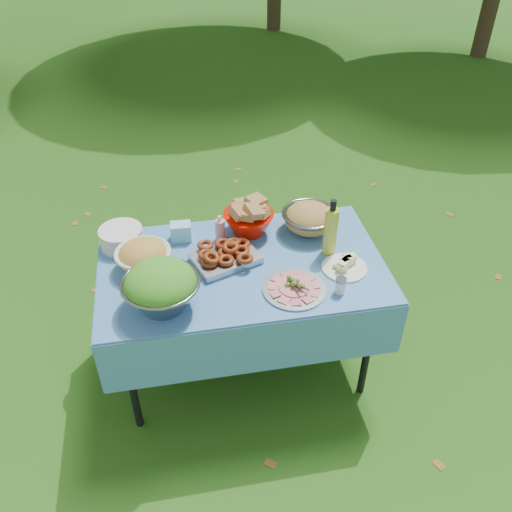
{
  "coord_description": "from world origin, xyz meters",
  "views": [
    {
      "loc": [
        -0.32,
        -2.14,
        2.51
      ],
      "look_at": [
        0.07,
        0.0,
        0.81
      ],
      "focal_mm": 38.0,
      "sensor_mm": 36.0,
      "label": 1
    }
  ],
  "objects_px": {
    "salad_bowl": "(161,287)",
    "oil_bottle": "(331,227)",
    "bread_bowl": "(249,218)",
    "plate_stack": "(121,237)",
    "charcuterie_platter": "(294,284)",
    "pasta_bowl_steel": "(309,218)",
    "picnic_table": "(243,317)"
  },
  "relations": [
    {
      "from": "bread_bowl",
      "to": "pasta_bowl_steel",
      "type": "bearing_deg",
      "value": -7.63
    },
    {
      "from": "plate_stack",
      "to": "oil_bottle",
      "type": "distance_m",
      "value": 1.11
    },
    {
      "from": "salad_bowl",
      "to": "plate_stack",
      "type": "distance_m",
      "value": 0.56
    },
    {
      "from": "plate_stack",
      "to": "pasta_bowl_steel",
      "type": "height_order",
      "value": "pasta_bowl_steel"
    },
    {
      "from": "salad_bowl",
      "to": "oil_bottle",
      "type": "height_order",
      "value": "oil_bottle"
    },
    {
      "from": "salad_bowl",
      "to": "plate_stack",
      "type": "xyz_separation_m",
      "value": [
        -0.19,
        0.52,
        -0.07
      ]
    },
    {
      "from": "plate_stack",
      "to": "bread_bowl",
      "type": "xyz_separation_m",
      "value": [
        0.69,
        0.0,
        0.04
      ]
    },
    {
      "from": "bread_bowl",
      "to": "pasta_bowl_steel",
      "type": "xyz_separation_m",
      "value": [
        0.33,
        -0.04,
        -0.01
      ]
    },
    {
      "from": "salad_bowl",
      "to": "plate_stack",
      "type": "height_order",
      "value": "salad_bowl"
    },
    {
      "from": "pasta_bowl_steel",
      "to": "charcuterie_platter",
      "type": "xyz_separation_m",
      "value": [
        -0.2,
        -0.47,
        -0.04
      ]
    },
    {
      "from": "plate_stack",
      "to": "charcuterie_platter",
      "type": "bearing_deg",
      "value": -32.18
    },
    {
      "from": "plate_stack",
      "to": "charcuterie_platter",
      "type": "xyz_separation_m",
      "value": [
        0.82,
        -0.52,
        -0.02
      ]
    },
    {
      "from": "plate_stack",
      "to": "bread_bowl",
      "type": "bearing_deg",
      "value": 0.09
    },
    {
      "from": "picnic_table",
      "to": "salad_bowl",
      "type": "relative_size",
      "value": 4.04
    },
    {
      "from": "charcuterie_platter",
      "to": "pasta_bowl_steel",
      "type": "bearing_deg",
      "value": 67.45
    },
    {
      "from": "plate_stack",
      "to": "pasta_bowl_steel",
      "type": "relative_size",
      "value": 0.77
    },
    {
      "from": "pasta_bowl_steel",
      "to": "salad_bowl",
      "type": "bearing_deg",
      "value": -150.06
    },
    {
      "from": "picnic_table",
      "to": "charcuterie_platter",
      "type": "relative_size",
      "value": 4.69
    },
    {
      "from": "salad_bowl",
      "to": "charcuterie_platter",
      "type": "xyz_separation_m",
      "value": [
        0.63,
        0.0,
        -0.08
      ]
    },
    {
      "from": "salad_bowl",
      "to": "pasta_bowl_steel",
      "type": "relative_size",
      "value": 1.2
    },
    {
      "from": "picnic_table",
      "to": "plate_stack",
      "type": "height_order",
      "value": "plate_stack"
    },
    {
      "from": "plate_stack",
      "to": "pasta_bowl_steel",
      "type": "distance_m",
      "value": 1.02
    },
    {
      "from": "plate_stack",
      "to": "bread_bowl",
      "type": "relative_size",
      "value": 0.83
    },
    {
      "from": "picnic_table",
      "to": "pasta_bowl_steel",
      "type": "height_order",
      "value": "pasta_bowl_steel"
    },
    {
      "from": "salad_bowl",
      "to": "bread_bowl",
      "type": "distance_m",
      "value": 0.72
    },
    {
      "from": "pasta_bowl_steel",
      "to": "oil_bottle",
      "type": "height_order",
      "value": "oil_bottle"
    },
    {
      "from": "oil_bottle",
      "to": "bread_bowl",
      "type": "bearing_deg",
      "value": 146.03
    },
    {
      "from": "salad_bowl",
      "to": "bread_bowl",
      "type": "xyz_separation_m",
      "value": [
        0.49,
        0.52,
        -0.03
      ]
    },
    {
      "from": "salad_bowl",
      "to": "oil_bottle",
      "type": "xyz_separation_m",
      "value": [
        0.88,
        0.26,
        0.04
      ]
    },
    {
      "from": "plate_stack",
      "to": "bread_bowl",
      "type": "height_order",
      "value": "bread_bowl"
    },
    {
      "from": "bread_bowl",
      "to": "oil_bottle",
      "type": "distance_m",
      "value": 0.47
    },
    {
      "from": "pasta_bowl_steel",
      "to": "picnic_table",
      "type": "bearing_deg",
      "value": -150.36
    }
  ]
}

